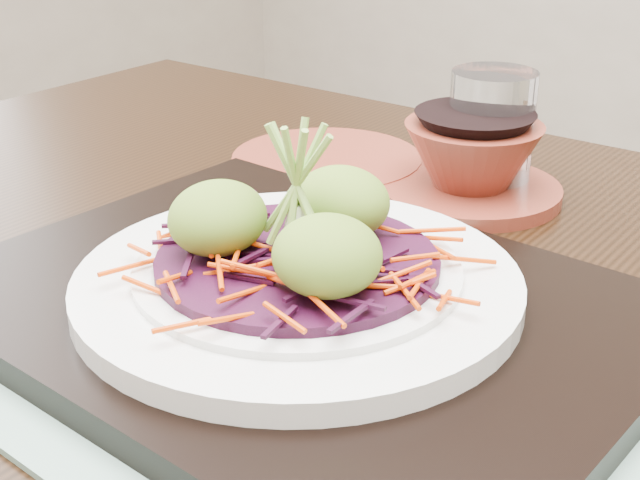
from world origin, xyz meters
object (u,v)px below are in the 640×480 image
Objects in this scene: serving_tray at (298,308)px; terracotta_bowl_set at (472,165)px; dining_table at (381,455)px; terracotta_side_plate at (327,162)px; white_plate at (298,282)px; water_glass at (491,131)px.

serving_tray is 2.42× the size of terracotta_bowl_set.
dining_table is 0.12m from serving_tray.
terracotta_side_plate is (-0.16, 0.22, -0.01)m from serving_tray.
white_plate is (-0.00, 0.00, 0.02)m from serving_tray.
water_glass is (-0.03, 0.27, 0.02)m from white_plate.
dining_table is 0.24m from terracotta_bowl_set.
serving_tray is at bearing 0.00° from white_plate.
water_glass is at bearing 103.19° from dining_table.
water_glass reaches higher than terracotta_side_plate.
terracotta_side_plate is 0.13m from terracotta_bowl_set.
terracotta_bowl_set reaches higher than terracotta_side_plate.
serving_tray is 4.08× the size of water_glass.
serving_tray reaches higher than dining_table.
white_plate is (-0.03, -0.04, 0.13)m from dining_table.
serving_tray is 0.27m from terracotta_side_plate.
terracotta_side_plate is (-0.19, 0.18, 0.10)m from dining_table.
terracotta_side_plate is at bearing -171.67° from terracotta_bowl_set.
terracotta_side_plate is 1.01× the size of terracotta_bowl_set.
terracotta_side_plate is 0.14m from water_glass.
terracotta_side_plate reaches higher than dining_table.
terracotta_bowl_set is at bearing 97.38° from serving_tray.
terracotta_bowl_set reaches higher than white_plate.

